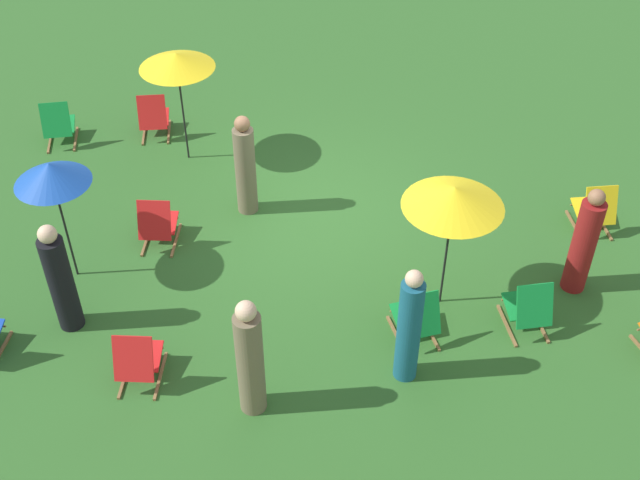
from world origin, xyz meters
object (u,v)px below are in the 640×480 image
at_px(deckchair_7, 138,360).
at_px(deckchair_8, 416,318).
at_px(umbrella_0, 177,61).
at_px(person_4, 584,244).
at_px(person_0, 250,360).
at_px(person_2, 409,328).
at_px(deckchair_3, 528,308).
at_px(person_3, 245,167).
at_px(umbrella_2, 454,197).
at_px(person_1, 60,280).
at_px(umbrella_1, 51,173).
at_px(deckchair_2, 158,224).
at_px(deckchair_5, 154,117).
at_px(deckchair_11, 58,125).
at_px(deckchair_1, 595,209).

xyz_separation_m(deckchair_7, deckchair_8, (-3.49, -0.55, 0.00)).
bearing_deg(umbrella_0, person_4, 148.44).
xyz_separation_m(person_0, person_2, (-1.88, -0.41, -0.00)).
xyz_separation_m(deckchair_3, person_3, (3.72, -2.74, 0.43)).
relative_size(deckchair_7, person_0, 0.48).
bearing_deg(deckchair_7, deckchair_3, -167.23).
bearing_deg(umbrella_2, person_1, 2.22).
bearing_deg(person_0, umbrella_2, -154.15).
distance_m(deckchair_3, deckchair_7, 5.01).
bearing_deg(deckchair_8, person_2, 57.60).
bearing_deg(umbrella_2, umbrella_1, -8.85).
bearing_deg(person_3, deckchair_8, 164.36).
height_order(umbrella_1, person_3, umbrella_1).
relative_size(deckchair_2, person_4, 0.50).
bearing_deg(deckchair_5, deckchair_11, 3.26).
height_order(deckchair_2, umbrella_0, umbrella_0).
bearing_deg(person_4, umbrella_1, -27.35).
distance_m(deckchair_3, person_0, 3.77).
relative_size(umbrella_1, person_3, 1.14).
bearing_deg(person_2, person_3, -174.26).
bearing_deg(deckchair_8, deckchair_7, -4.45).
xyz_separation_m(deckchair_5, person_2, (-3.71, 5.67, 0.45)).
xyz_separation_m(deckchair_5, deckchair_7, (-0.43, 5.61, 0.00)).
bearing_deg(person_0, deckchair_1, -155.95).
xyz_separation_m(deckchair_1, person_2, (3.20, 2.72, 0.45)).
bearing_deg(person_2, deckchair_7, -115.70).
height_order(person_1, person_3, person_3).
relative_size(umbrella_2, person_3, 1.15).
relative_size(deckchair_8, umbrella_1, 0.44).
height_order(deckchair_3, person_1, person_1).
distance_m(deckchair_2, person_4, 6.02).
xyz_separation_m(umbrella_2, person_4, (-1.91, -0.21, -1.01)).
distance_m(deckchair_7, person_3, 3.64).
relative_size(umbrella_0, umbrella_2, 1.00).
bearing_deg(umbrella_0, deckchair_5, -49.34).
bearing_deg(deckchair_3, deckchair_2, -27.31).
relative_size(person_0, person_2, 1.00).
bearing_deg(deckchair_7, deckchair_1, -152.37).
distance_m(deckchair_1, person_0, 5.98).
relative_size(deckchair_3, person_4, 0.50).
relative_size(deckchair_5, person_0, 0.48).
relative_size(person_1, person_4, 1.00).
bearing_deg(umbrella_0, deckchair_2, 83.90).
height_order(deckchair_5, deckchair_7, same).
height_order(deckchair_1, umbrella_1, umbrella_1).
xyz_separation_m(person_2, person_3, (2.03, -3.45, -0.02)).
distance_m(deckchair_11, umbrella_1, 3.82).
bearing_deg(deckchair_1, person_2, 37.05).
height_order(umbrella_0, umbrella_2, umbrella_0).
height_order(deckchair_11, umbrella_0, umbrella_0).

